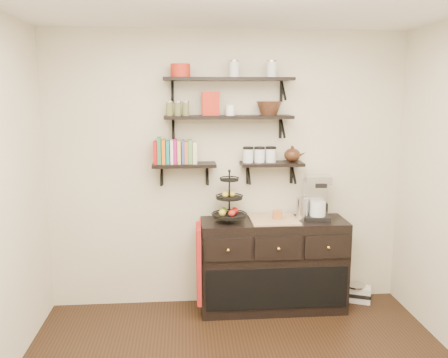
{
  "coord_description": "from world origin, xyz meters",
  "views": [
    {
      "loc": [
        -0.42,
        -2.83,
        2.11
      ],
      "look_at": [
        -0.08,
        1.15,
        1.38
      ],
      "focal_mm": 38.0,
      "sensor_mm": 36.0,
      "label": 1
    }
  ],
  "objects_px": {
    "sideboard": "(273,265)",
    "fruit_stand": "(230,204)",
    "coffee_maker": "(317,198)",
    "radio": "(355,293)"
  },
  "relations": [
    {
      "from": "fruit_stand",
      "to": "radio",
      "type": "distance_m",
      "value": 1.64
    },
    {
      "from": "fruit_stand",
      "to": "coffee_maker",
      "type": "bearing_deg",
      "value": 1.78
    },
    {
      "from": "fruit_stand",
      "to": "coffee_maker",
      "type": "distance_m",
      "value": 0.85
    },
    {
      "from": "sideboard",
      "to": "coffee_maker",
      "type": "relative_size",
      "value": 3.22
    },
    {
      "from": "fruit_stand",
      "to": "coffee_maker",
      "type": "relative_size",
      "value": 1.1
    },
    {
      "from": "sideboard",
      "to": "fruit_stand",
      "type": "relative_size",
      "value": 2.92
    },
    {
      "from": "coffee_maker",
      "to": "fruit_stand",
      "type": "bearing_deg",
      "value": -170.99
    },
    {
      "from": "fruit_stand",
      "to": "radio",
      "type": "height_order",
      "value": "fruit_stand"
    },
    {
      "from": "radio",
      "to": "coffee_maker",
      "type": "bearing_deg",
      "value": -150.96
    },
    {
      "from": "sideboard",
      "to": "fruit_stand",
      "type": "bearing_deg",
      "value": 179.56
    }
  ]
}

